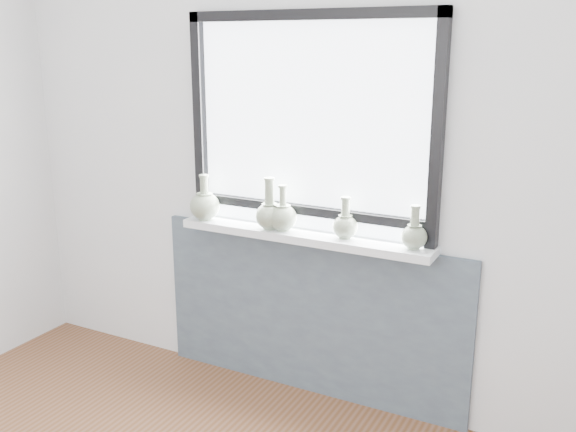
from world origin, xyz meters
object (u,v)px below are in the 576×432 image
at_px(vase_a, 205,205).
at_px(vase_c, 283,216).
at_px(vase_d, 345,225).
at_px(vase_e, 414,235).
at_px(windowsill, 303,236).
at_px(vase_b, 269,213).

relative_size(vase_a, vase_c, 1.05).
height_order(vase_c, vase_d, vase_c).
distance_m(vase_a, vase_c, 0.46).
xyz_separation_m(vase_c, vase_e, (0.66, 0.01, -0.01)).
xyz_separation_m(vase_a, vase_d, (0.78, 0.03, -0.01)).
distance_m(windowsill, vase_b, 0.20).
bearing_deg(windowsill, vase_a, -176.95).
distance_m(vase_a, vase_d, 0.78).
bearing_deg(vase_b, windowsill, 8.88).
bearing_deg(vase_b, vase_e, 1.68).
distance_m(windowsill, vase_c, 0.14).
distance_m(vase_b, vase_d, 0.40).
height_order(vase_b, vase_e, vase_b).
xyz_separation_m(vase_b, vase_d, (0.40, 0.03, -0.01)).
height_order(vase_a, vase_d, vase_a).
bearing_deg(vase_b, vase_d, 4.09).
bearing_deg(windowsill, vase_b, -171.12).
relative_size(vase_b, vase_c, 1.14).
bearing_deg(vase_c, vase_d, 3.46).
height_order(vase_a, vase_b, vase_b).
bearing_deg(vase_a, windowsill, 3.05).
bearing_deg(vase_a, vase_c, 1.43).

